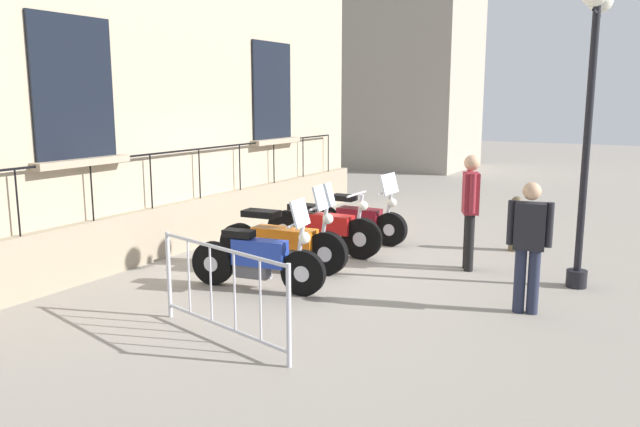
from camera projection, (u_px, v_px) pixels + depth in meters
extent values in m
plane|color=gray|center=(298.00, 259.00, 10.33)|extent=(60.00, 60.00, 0.00)
cube|color=tan|center=(176.00, 34.00, 10.83)|extent=(0.60, 11.25, 7.33)
cube|color=gray|center=(199.00, 222.00, 11.24)|extent=(0.20, 11.25, 0.86)
cube|color=black|center=(272.00, 91.00, 12.97)|extent=(0.06, 1.35, 1.95)
cube|color=tan|center=(276.00, 141.00, 13.12)|extent=(0.24, 1.55, 0.10)
cube|color=black|center=(73.00, 88.00, 8.72)|extent=(0.06, 1.35, 1.95)
cube|color=tan|center=(82.00, 162.00, 8.87)|extent=(0.24, 1.55, 0.10)
cube|color=black|center=(199.00, 149.00, 10.98)|extent=(0.03, 9.45, 0.03)
cylinder|color=black|center=(17.00, 203.00, 8.02)|extent=(0.02, 0.02, 0.87)
cylinder|color=black|center=(92.00, 191.00, 9.03)|extent=(0.02, 0.02, 0.87)
cylinder|color=black|center=(151.00, 182.00, 10.05)|extent=(0.02, 0.02, 0.87)
cylinder|color=black|center=(200.00, 174.00, 11.06)|extent=(0.02, 0.02, 0.87)
cylinder|color=black|center=(240.00, 167.00, 12.08)|extent=(0.02, 0.02, 0.87)
cylinder|color=black|center=(274.00, 162.00, 13.09)|extent=(0.02, 0.02, 0.87)
cylinder|color=black|center=(303.00, 157.00, 14.11)|extent=(0.02, 0.02, 0.87)
cylinder|color=black|center=(328.00, 153.00, 15.12)|extent=(0.02, 0.02, 0.87)
cylinder|color=black|center=(303.00, 273.00, 8.41)|extent=(0.63, 0.20, 0.62)
cylinder|color=silver|center=(303.00, 273.00, 8.41)|extent=(0.23, 0.16, 0.22)
cylinder|color=black|center=(213.00, 263.00, 8.90)|extent=(0.63, 0.20, 0.62)
cylinder|color=silver|center=(213.00, 263.00, 8.90)|extent=(0.23, 0.16, 0.22)
cube|color=#1E389E|center=(260.00, 253.00, 8.60)|extent=(0.79, 0.34, 0.36)
cube|color=#4C4C51|center=(254.00, 270.00, 8.68)|extent=(0.48, 0.25, 0.22)
cube|color=black|center=(239.00, 233.00, 8.67)|extent=(0.45, 0.27, 0.10)
cylinder|color=silver|center=(300.00, 249.00, 8.37)|extent=(0.17, 0.08, 0.67)
cylinder|color=silver|center=(296.00, 224.00, 8.33)|extent=(0.11, 0.53, 0.04)
sphere|color=white|center=(304.00, 238.00, 8.32)|extent=(0.16, 0.16, 0.16)
cylinder|color=silver|center=(249.00, 274.00, 8.87)|extent=(0.69, 0.17, 0.08)
cube|color=silver|center=(300.00, 213.00, 8.28)|extent=(0.18, 0.45, 0.36)
cylinder|color=black|center=(327.00, 253.00, 9.40)|extent=(0.66, 0.20, 0.65)
cylinder|color=silver|center=(327.00, 253.00, 9.40)|extent=(0.24, 0.18, 0.23)
cylinder|color=black|center=(239.00, 244.00, 10.02)|extent=(0.66, 0.20, 0.65)
cylinder|color=silver|center=(239.00, 244.00, 10.02)|extent=(0.24, 0.18, 0.23)
cube|color=orange|center=(284.00, 237.00, 9.66)|extent=(1.03, 0.42, 0.28)
cube|color=#4C4C51|center=(279.00, 250.00, 9.74)|extent=(0.62, 0.32, 0.23)
cube|color=black|center=(261.00, 214.00, 9.76)|extent=(0.58, 0.35, 0.10)
cylinder|color=silver|center=(324.00, 230.00, 9.36)|extent=(0.16, 0.07, 0.71)
cylinder|color=silver|center=(321.00, 206.00, 9.32)|extent=(0.10, 0.75, 0.04)
sphere|color=white|center=(328.00, 219.00, 9.30)|extent=(0.16, 0.16, 0.16)
cylinder|color=silver|center=(273.00, 253.00, 10.01)|extent=(0.91, 0.16, 0.08)
cube|color=silver|center=(324.00, 196.00, 9.27)|extent=(0.17, 0.62, 0.36)
cylinder|color=black|center=(362.00, 239.00, 10.33)|extent=(0.68, 0.16, 0.67)
cylinder|color=silver|center=(362.00, 239.00, 10.33)|extent=(0.24, 0.18, 0.24)
cylinder|color=black|center=(286.00, 230.00, 11.02)|extent=(0.68, 0.16, 0.67)
cylinder|color=silver|center=(286.00, 230.00, 11.02)|extent=(0.24, 0.18, 0.24)
cube|color=red|center=(325.00, 223.00, 10.61)|extent=(0.97, 0.32, 0.31)
cube|color=#4C4C51|center=(320.00, 236.00, 10.70)|extent=(0.58, 0.25, 0.24)
cube|color=black|center=(305.00, 207.00, 10.75)|extent=(0.55, 0.28, 0.10)
cylinder|color=silver|center=(359.00, 216.00, 10.29)|extent=(0.16, 0.06, 0.73)
cylinder|color=silver|center=(357.00, 194.00, 10.24)|extent=(0.04, 0.68, 0.04)
sphere|color=white|center=(363.00, 206.00, 10.22)|extent=(0.16, 0.16, 0.16)
cylinder|color=silver|center=(315.00, 239.00, 10.96)|extent=(0.87, 0.09, 0.08)
cylinder|color=black|center=(391.00, 229.00, 11.23)|extent=(0.60, 0.14, 0.60)
cylinder|color=silver|center=(391.00, 229.00, 11.23)|extent=(0.21, 0.16, 0.21)
cylinder|color=black|center=(325.00, 222.00, 11.89)|extent=(0.60, 0.14, 0.60)
cylinder|color=silver|center=(325.00, 222.00, 11.89)|extent=(0.21, 0.16, 0.21)
cube|color=maroon|center=(359.00, 216.00, 11.50)|extent=(0.80, 0.33, 0.29)
cube|color=#4C4C51|center=(354.00, 227.00, 11.59)|extent=(0.48, 0.26, 0.21)
cube|color=black|center=(344.00, 198.00, 11.60)|extent=(0.45, 0.30, 0.10)
cylinder|color=silver|center=(388.00, 211.00, 11.20)|extent=(0.16, 0.06, 0.67)
cylinder|color=silver|center=(386.00, 192.00, 11.16)|extent=(0.04, 0.71, 0.04)
sphere|color=white|center=(392.00, 203.00, 11.13)|extent=(0.16, 0.16, 0.16)
cylinder|color=silver|center=(351.00, 230.00, 11.83)|extent=(0.71, 0.09, 0.08)
cube|color=silver|center=(389.00, 184.00, 11.10)|extent=(0.13, 0.58, 0.36)
cylinder|color=black|center=(576.00, 279.00, 8.82)|extent=(0.28, 0.28, 0.24)
cylinder|color=black|center=(586.00, 150.00, 8.49)|extent=(0.10, 0.10, 3.83)
cylinder|color=black|center=(595.00, 11.00, 8.02)|extent=(0.04, 0.35, 0.04)
cylinder|color=black|center=(598.00, 15.00, 8.32)|extent=(0.04, 0.35, 0.04)
sphere|color=white|center=(601.00, 1.00, 8.44)|extent=(0.32, 0.32, 0.32)
cylinder|color=#B7B7BF|center=(169.00, 275.00, 7.54)|extent=(0.05, 0.05, 1.05)
cylinder|color=#B7B7BF|center=(289.00, 316.00, 6.12)|extent=(0.05, 0.05, 1.05)
cylinder|color=#B7B7BF|center=(221.00, 249.00, 6.74)|extent=(2.02, 0.57, 0.04)
cylinder|color=#B7B7BF|center=(224.00, 326.00, 6.89)|extent=(2.02, 0.57, 0.04)
cylinder|color=#B7B7BF|center=(189.00, 275.00, 7.24)|extent=(0.02, 0.02, 0.87)
cylinder|color=#B7B7BF|center=(211.00, 283.00, 6.95)|extent=(0.02, 0.02, 0.87)
cylinder|color=#B7B7BF|center=(234.00, 291.00, 6.67)|extent=(0.02, 0.02, 0.87)
cylinder|color=#B7B7BF|center=(260.00, 299.00, 6.39)|extent=(0.02, 0.02, 0.87)
cylinder|color=brown|center=(516.00, 228.00, 10.86)|extent=(0.21, 0.21, 0.81)
sphere|color=brown|center=(517.00, 202.00, 10.78)|extent=(0.19, 0.19, 0.19)
cylinder|color=#23283D|center=(520.00, 280.00, 7.74)|extent=(0.14, 0.14, 0.80)
cylinder|color=#23283D|center=(533.00, 282.00, 7.68)|extent=(0.14, 0.14, 0.80)
cube|color=black|center=(530.00, 226.00, 7.59)|extent=(0.39, 0.27, 0.57)
sphere|color=tan|center=(532.00, 191.00, 7.51)|extent=(0.22, 0.22, 0.22)
cylinder|color=black|center=(511.00, 223.00, 7.66)|extent=(0.09, 0.09, 0.54)
cylinder|color=black|center=(549.00, 225.00, 7.51)|extent=(0.09, 0.09, 0.54)
cylinder|color=black|center=(469.00, 243.00, 9.57)|extent=(0.14, 0.14, 0.88)
cylinder|color=black|center=(468.00, 241.00, 9.73)|extent=(0.14, 0.14, 0.88)
cube|color=maroon|center=(471.00, 193.00, 9.52)|extent=(0.34, 0.42, 0.62)
sphere|color=tan|center=(472.00, 163.00, 9.43)|extent=(0.24, 0.24, 0.24)
cylinder|color=maroon|center=(473.00, 193.00, 9.30)|extent=(0.09, 0.09, 0.59)
cylinder|color=maroon|center=(469.00, 189.00, 9.73)|extent=(0.09, 0.09, 0.59)
cube|color=#9E9384|center=(393.00, 37.00, 23.72)|extent=(5.86, 4.22, 9.67)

